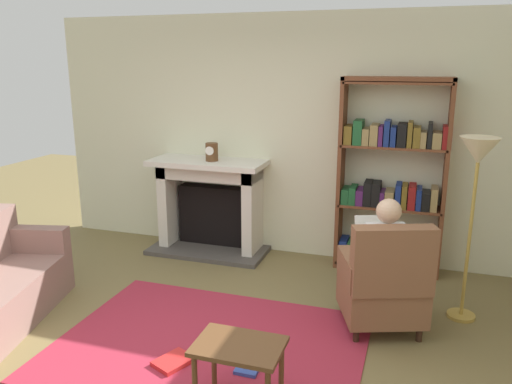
# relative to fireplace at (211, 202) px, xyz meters

# --- Properties ---
(ground) EXTENTS (14.00, 14.00, 0.00)m
(ground) POSITION_rel_fireplace_xyz_m (0.81, -2.30, -0.58)
(ground) COLOR olive
(back_wall) EXTENTS (5.60, 0.10, 2.70)m
(back_wall) POSITION_rel_fireplace_xyz_m (0.81, 0.25, 0.77)
(back_wall) COLOR beige
(back_wall) RESTS_ON ground
(area_rug) EXTENTS (2.40, 1.80, 0.01)m
(area_rug) POSITION_rel_fireplace_xyz_m (0.81, -2.00, -0.58)
(area_rug) COLOR #A1263A
(area_rug) RESTS_ON ground
(fireplace) EXTENTS (1.36, 0.64, 1.10)m
(fireplace) POSITION_rel_fireplace_xyz_m (0.00, 0.00, 0.00)
(fireplace) COLOR #4C4742
(fireplace) RESTS_ON ground
(mantel_clock) EXTENTS (0.14, 0.14, 0.20)m
(mantel_clock) POSITION_rel_fireplace_xyz_m (0.07, -0.10, 0.62)
(mantel_clock) COLOR brown
(mantel_clock) RESTS_ON fireplace
(bookshelf) EXTENTS (1.09, 0.32, 2.04)m
(bookshelf) POSITION_rel_fireplace_xyz_m (2.02, 0.04, 0.39)
(bookshelf) COLOR brown
(bookshelf) RESTS_ON ground
(armchair_reading) EXTENTS (0.81, 0.80, 0.97)m
(armchair_reading) POSITION_rel_fireplace_xyz_m (2.09, -1.33, -0.16)
(armchair_reading) COLOR #331E14
(armchair_reading) RESTS_ON ground
(seated_reader) EXTENTS (0.49, 0.59, 1.14)m
(seated_reader) POSITION_rel_fireplace_xyz_m (2.05, -1.22, 0.04)
(seated_reader) COLOR silver
(seated_reader) RESTS_ON ground
(side_table) EXTENTS (0.56, 0.39, 0.47)m
(side_table) POSITION_rel_fireplace_xyz_m (1.30, -2.62, -0.19)
(side_table) COLOR brown
(side_table) RESTS_ON ground
(scattered_books) EXTENTS (0.84, 0.74, 0.03)m
(scattered_books) POSITION_rel_fireplace_xyz_m (0.91, -2.18, -0.55)
(scattered_books) COLOR red
(scattered_books) RESTS_ON area_rug
(floor_lamp) EXTENTS (0.32, 0.32, 1.60)m
(floor_lamp) POSITION_rel_fireplace_xyz_m (2.74, -0.87, 0.77)
(floor_lamp) COLOR #B7933F
(floor_lamp) RESTS_ON ground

